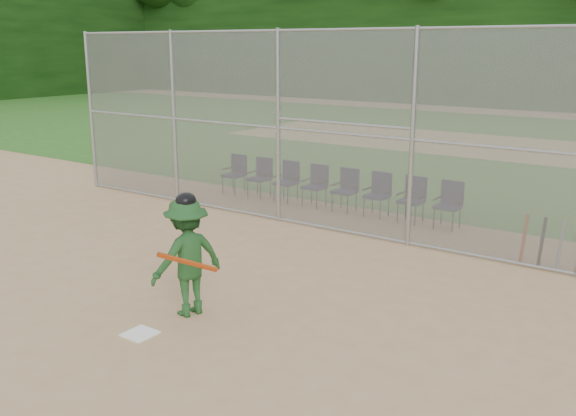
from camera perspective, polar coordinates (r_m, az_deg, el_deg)
The scene contains 15 objects.
ground at distance 8.95m, azimuth -9.38°, elevation -10.12°, with size 100.00×100.00×0.00m, color tan.
grass_strip at distance 24.72m, azimuth 21.18°, elevation 4.83°, with size 100.00×100.00×0.00m, color #29611D.
dirt_patch_far at distance 24.72m, azimuth 21.18°, elevation 4.83°, with size 24.00×24.00×0.00m, color tan.
backstop_fence at distance 12.32m, azimuth 6.74°, elevation 6.74°, with size 16.09×0.09×4.00m.
home_plate at distance 8.75m, azimuth -13.01°, elevation -10.83°, with size 0.39×0.39×0.02m, color white.
batter_at_plate at distance 8.96m, azimuth -8.95°, elevation -4.24°, with size 1.06×1.38×1.75m.
spare_bats at distance 11.74m, azimuth 21.64°, elevation -2.82°, with size 0.66×0.32×0.84m.
chair_0 at distance 16.35m, azimuth -4.86°, elevation 3.01°, with size 0.54×0.52×0.96m, color #0E1234, non-canonical shape.
chair_1 at distance 15.85m, azimuth -2.60°, elevation 2.68°, with size 0.54×0.52×0.96m, color #0E1234, non-canonical shape.
chair_2 at distance 15.38m, azimuth -0.20°, elevation 2.34°, with size 0.54×0.52×0.96m, color #0E1234, non-canonical shape.
chair_3 at distance 14.93m, azimuth 2.34°, elevation 1.96°, with size 0.54×0.52×0.96m, color #0E1234, non-canonical shape.
chair_4 at distance 14.52m, azimuth 5.04°, elevation 1.56°, with size 0.54×0.52×0.96m, color #0E1234, non-canonical shape.
chair_5 at distance 14.14m, azimuth 7.88°, elevation 1.14°, with size 0.54×0.52×0.96m, color #0E1234, non-canonical shape.
chair_6 at distance 13.81m, azimuth 10.87°, elevation 0.69°, with size 0.54×0.52×0.96m, color #0E1234, non-canonical shape.
chair_7 at distance 13.51m, azimuth 14.01°, elevation 0.21°, with size 0.54×0.52×0.96m, color #0E1234, non-canonical shape.
Camera 1 is at (5.79, -5.75, 3.67)m, focal length 40.00 mm.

